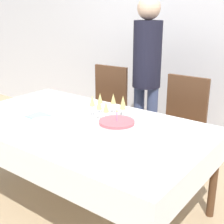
# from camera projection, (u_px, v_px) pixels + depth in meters

# --- Properties ---
(ground_plane) EXTENTS (12.00, 12.00, 0.00)m
(ground_plane) POSITION_uv_depth(u_px,v_px,m) (82.00, 203.00, 2.62)
(ground_plane) COLOR tan
(wall_back) EXTENTS (8.00, 0.05, 2.70)m
(wall_back) POSITION_uv_depth(u_px,v_px,m) (181.00, 28.00, 3.48)
(wall_back) COLOR silver
(wall_back) RESTS_ON ground_plane
(dining_table) EXTENTS (1.98, 1.14, 0.73)m
(dining_table) POSITION_uv_depth(u_px,v_px,m) (80.00, 134.00, 2.43)
(dining_table) COLOR white
(dining_table) RESTS_ON ground_plane
(dining_chair_far_left) EXTENTS (0.45, 0.45, 0.98)m
(dining_chair_far_left) POSITION_uv_depth(u_px,v_px,m) (105.00, 107.00, 3.38)
(dining_chair_far_left) COLOR #51331E
(dining_chair_far_left) RESTS_ON ground_plane
(dining_chair_far_right) EXTENTS (0.42, 0.42, 0.98)m
(dining_chair_far_right) POSITION_uv_depth(u_px,v_px,m) (180.00, 125.00, 2.88)
(dining_chair_far_right) COLOR #51331E
(dining_chair_far_right) RESTS_ON ground_plane
(birthday_cake) EXTENTS (0.24, 0.24, 0.20)m
(birthday_cake) POSITION_uv_depth(u_px,v_px,m) (117.00, 130.00, 2.08)
(birthday_cake) COLOR white
(birthday_cake) RESTS_ON dining_table
(champagne_tray) EXTENTS (0.38, 0.38, 0.18)m
(champagne_tray) POSITION_uv_depth(u_px,v_px,m) (108.00, 109.00, 2.47)
(champagne_tray) COLOR silver
(champagne_tray) RESTS_ON dining_table
(plate_stack_main) EXTENTS (0.25, 0.25, 0.04)m
(plate_stack_main) POSITION_uv_depth(u_px,v_px,m) (44.00, 125.00, 2.28)
(plate_stack_main) COLOR white
(plate_stack_main) RESTS_ON dining_table
(cake_knife) EXTENTS (0.30, 0.07, 0.00)m
(cake_knife) POSITION_uv_depth(u_px,v_px,m) (109.00, 149.00, 1.93)
(cake_knife) COLOR silver
(cake_knife) RESTS_ON dining_table
(fork_pile) EXTENTS (0.17, 0.08, 0.02)m
(fork_pile) POSITION_uv_depth(u_px,v_px,m) (23.00, 120.00, 2.41)
(fork_pile) COLOR silver
(fork_pile) RESTS_ON dining_table
(napkin_pile) EXTENTS (0.15, 0.15, 0.01)m
(napkin_pile) POSITION_uv_depth(u_px,v_px,m) (39.00, 116.00, 2.52)
(napkin_pile) COLOR #8CC6E0
(napkin_pile) RESTS_ON dining_table
(person_standing) EXTENTS (0.28, 0.28, 1.67)m
(person_standing) POSITION_uv_depth(u_px,v_px,m) (147.00, 67.00, 3.08)
(person_standing) COLOR #3F4C72
(person_standing) RESTS_ON ground_plane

